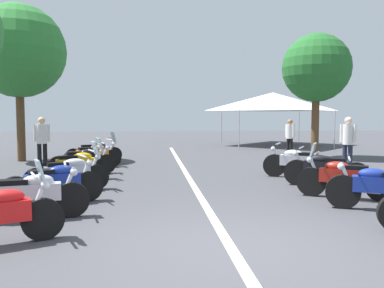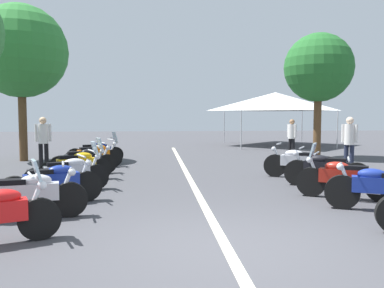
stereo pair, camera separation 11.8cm
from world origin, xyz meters
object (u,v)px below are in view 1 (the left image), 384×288
object	(u,v)px
motorcycle_left_row_5	(83,160)
motorcycle_left_row_6	(93,155)
bystander_3	(290,135)
roadside_tree_0	(316,68)
motorcycle_left_row_1	(29,195)
motorcycle_left_row_2	(54,183)
motorcycle_left_row_3	(69,173)
event_tent	(273,102)
motorcycle_left_row_4	(77,165)
motorcycle_left_row_7	(95,152)
roadside_tree_2	(19,51)
motorcycle_right_row_3	(325,169)
motorcycle_right_row_4	(299,162)
bystander_1	(348,139)
motorcycle_right_row_2	(344,177)
bystander_0	(42,139)

from	to	relation	value
motorcycle_left_row_5	motorcycle_left_row_6	xyz separation A→B (m)	(1.51, -0.08, 0.01)
bystander_3	roadside_tree_0	distance (m)	3.04
motorcycle_left_row_1	roadside_tree_0	world-z (taller)	roadside_tree_0
motorcycle_left_row_2	motorcycle_left_row_3	size ratio (longest dim) A/B	1.02
event_tent	roadside_tree_0	bearing A→B (deg)	177.41
motorcycle_left_row_4	bystander_3	bearing A→B (deg)	10.27
motorcycle_left_row_7	motorcycle_left_row_4	bearing A→B (deg)	-112.65
motorcycle_left_row_3	motorcycle_left_row_5	distance (m)	2.82
motorcycle_left_row_3	roadside_tree_2	xyz separation A→B (m)	(6.82, 3.19, 3.89)
motorcycle_left_row_5	motorcycle_right_row_3	bearing A→B (deg)	-41.98
motorcycle_right_row_4	motorcycle_right_row_3	bearing A→B (deg)	123.99
motorcycle_left_row_4	roadside_tree_2	xyz separation A→B (m)	(5.22, 3.11, 3.89)
motorcycle_left_row_4	bystander_1	world-z (taller)	bystander_1
motorcycle_left_row_1	motorcycle_right_row_3	distance (m)	7.07
roadside_tree_0	motorcycle_left_row_2	bearing A→B (deg)	132.40
motorcycle_left_row_6	motorcycle_right_row_3	bearing A→B (deg)	-57.75
motorcycle_right_row_2	motorcycle_right_row_4	size ratio (longest dim) A/B	0.97
motorcycle_left_row_4	roadside_tree_2	distance (m)	7.21
motorcycle_left_row_7	event_tent	xyz separation A→B (m)	(8.32, -9.47, 2.19)
bystander_3	motorcycle_left_row_7	bearing A→B (deg)	165.68
motorcycle_left_row_1	motorcycle_right_row_3	bearing A→B (deg)	8.42
motorcycle_left_row_4	roadside_tree_0	xyz separation A→B (m)	(5.22, -9.09, 3.36)
motorcycle_left_row_6	motorcycle_right_row_4	bearing A→B (deg)	-48.01
motorcycle_left_row_2	roadside_tree_2	xyz separation A→B (m)	(8.23, 3.18, 3.89)
motorcycle_left_row_7	roadside_tree_0	size ratio (longest dim) A/B	0.38
bystander_3	bystander_0	bearing A→B (deg)	172.38
motorcycle_left_row_4	motorcycle_left_row_6	world-z (taller)	motorcycle_left_row_4
motorcycle_left_row_6	bystander_1	world-z (taller)	bystander_1
bystander_0	event_tent	size ratio (longest dim) A/B	0.30
motorcycle_right_row_4	roadside_tree_2	size ratio (longest dim) A/B	0.31
motorcycle_right_row_3	bystander_0	xyz separation A→B (m)	(4.18, 8.11, 0.58)
motorcycle_left_row_3	motorcycle_right_row_4	bearing A→B (deg)	-8.91
motorcycle_left_row_1	motorcycle_left_row_2	size ratio (longest dim) A/B	1.07
motorcycle_left_row_2	motorcycle_right_row_2	bearing A→B (deg)	-24.35
motorcycle_right_row_2	motorcycle_right_row_3	bearing A→B (deg)	-67.19
motorcycle_right_row_2	event_tent	world-z (taller)	event_tent
motorcycle_right_row_2	motorcycle_right_row_4	world-z (taller)	motorcycle_right_row_2
motorcycle_left_row_1	bystander_3	world-z (taller)	bystander_3
motorcycle_left_row_5	event_tent	size ratio (longest dim) A/B	0.34
motorcycle_left_row_4	motorcycle_right_row_4	xyz separation A→B (m)	(-0.11, -6.36, 0.01)
motorcycle_left_row_3	roadside_tree_0	distance (m)	11.79
motorcycle_left_row_4	motorcycle_left_row_5	world-z (taller)	motorcycle_left_row_4
motorcycle_left_row_2	motorcycle_right_row_2	xyz separation A→B (m)	(-0.00, -6.23, 0.01)
motorcycle_left_row_2	motorcycle_right_row_3	world-z (taller)	motorcycle_right_row_3
motorcycle_left_row_3	roadside_tree_2	world-z (taller)	roadside_tree_2
motorcycle_left_row_6	motorcycle_right_row_2	bearing A→B (deg)	-66.41
roadside_tree_2	event_tent	xyz separation A→B (m)	(7.14, -12.52, -1.70)
motorcycle_right_row_2	bystander_3	world-z (taller)	bystander_3
motorcycle_left_row_5	bystander_3	distance (m)	9.15
motorcycle_left_row_1	roadside_tree_2	world-z (taller)	roadside_tree_2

